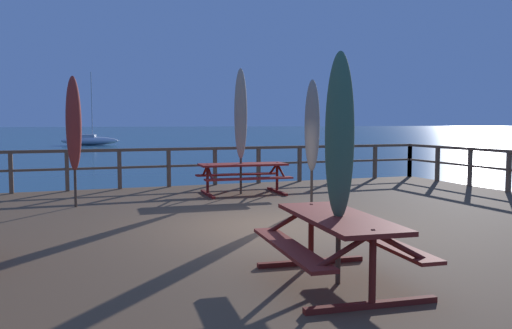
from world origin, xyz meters
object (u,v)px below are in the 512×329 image
at_px(patio_umbrella_tall_front, 241,114).
at_px(patio_umbrella_tall_back_right, 340,137).
at_px(picnic_table_mid_left, 243,171).
at_px(patio_umbrella_tall_back_left, 312,126).
at_px(patio_umbrella_short_mid, 74,124).
at_px(picnic_table_front_right, 338,234).
at_px(sailboat_distant, 89,140).

distance_m(patio_umbrella_tall_front, patio_umbrella_tall_back_right, 7.52).
distance_m(picnic_table_mid_left, patio_umbrella_tall_back_right, 7.59).
bearing_deg(patio_umbrella_tall_back_left, patio_umbrella_short_mid, 160.59).
xyz_separation_m(picnic_table_mid_left, patio_umbrella_short_mid, (-4.00, -0.73, 1.19)).
relative_size(picnic_table_front_right, patio_umbrella_tall_front, 0.67).
distance_m(picnic_table_mid_left, sailboat_distant, 46.43).
height_order(patio_umbrella_tall_back_left, sailboat_distant, sailboat_distant).
distance_m(picnic_table_front_right, patio_umbrella_tall_back_left, 5.53).
bearing_deg(picnic_table_front_right, patio_umbrella_tall_back_left, 66.90).
height_order(picnic_table_mid_left, patio_umbrella_tall_back_left, patio_umbrella_tall_back_left).
bearing_deg(picnic_table_front_right, picnic_table_mid_left, 79.34).
relative_size(picnic_table_mid_left, patio_umbrella_tall_back_right, 0.88).
relative_size(picnic_table_mid_left, patio_umbrella_tall_front, 0.72).
bearing_deg(patio_umbrella_tall_back_left, patio_umbrella_tall_front, 108.10).
bearing_deg(picnic_table_mid_left, picnic_table_front_right, -100.66).
xyz_separation_m(picnic_table_mid_left, patio_umbrella_tall_back_left, (0.73, -2.40, 1.15)).
bearing_deg(patio_umbrella_tall_front, patio_umbrella_short_mid, -169.40).
distance_m(patio_umbrella_tall_back_right, patio_umbrella_short_mid, 7.15).
relative_size(patio_umbrella_tall_back_left, patio_umbrella_short_mid, 0.97).
xyz_separation_m(picnic_table_mid_left, patio_umbrella_tall_back_right, (-1.39, -7.39, 1.07)).
bearing_deg(patio_umbrella_tall_back_right, picnic_table_mid_left, 79.35).
height_order(picnic_table_front_right, patio_umbrella_short_mid, patio_umbrella_short_mid).
bearing_deg(patio_umbrella_short_mid, picnic_table_mid_left, 10.39).
xyz_separation_m(patio_umbrella_tall_back_left, sailboat_distant, (-2.29, 48.80, -1.82)).
bearing_deg(picnic_table_front_right, patio_umbrella_tall_front, 79.76).
height_order(patio_umbrella_tall_back_right, patio_umbrella_short_mid, patio_umbrella_short_mid).
xyz_separation_m(patio_umbrella_tall_back_right, sailboat_distant, (-0.17, 53.79, -1.73)).
relative_size(picnic_table_mid_left, patio_umbrella_tall_back_left, 0.83).
distance_m(patio_umbrella_tall_back_left, patio_umbrella_short_mid, 5.02).
height_order(patio_umbrella_tall_back_right, sailboat_distant, sailboat_distant).
relative_size(picnic_table_front_right, patio_umbrella_tall_back_left, 0.78).
distance_m(patio_umbrella_tall_front, sailboat_distant, 46.46).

